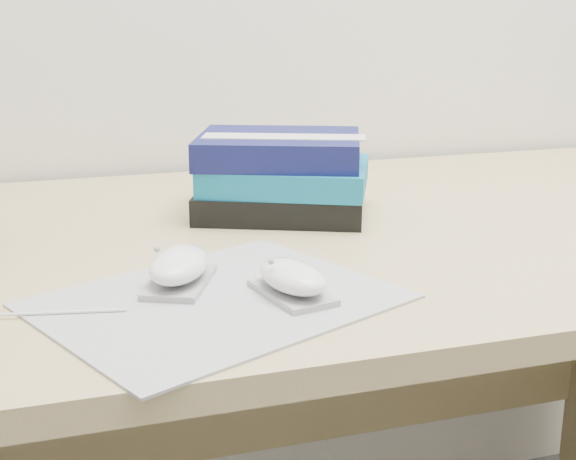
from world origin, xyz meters
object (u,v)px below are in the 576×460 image
object	(u,v)px
mouse_rear	(179,268)
mouse_front	(292,279)
desk	(275,371)
book_stack	(282,175)

from	to	relation	value
mouse_rear	mouse_front	bearing A→B (deg)	-32.42
desk	mouse_rear	size ratio (longest dim) A/B	13.32
desk	book_stack	world-z (taller)	book_stack
book_stack	mouse_rear	bearing A→B (deg)	-126.42
mouse_rear	mouse_front	distance (m)	0.12
mouse_rear	desk	bearing A→B (deg)	54.14
mouse_front	book_stack	distance (m)	0.34
mouse_rear	mouse_front	world-z (taller)	mouse_rear
desk	mouse_front	bearing A→B (deg)	-103.21
desk	mouse_front	distance (m)	0.41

